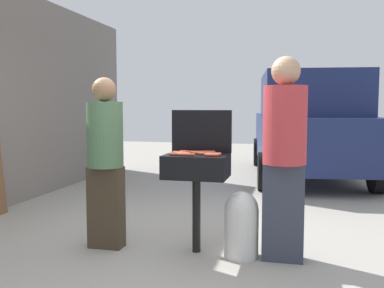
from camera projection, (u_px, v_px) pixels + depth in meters
The scene contains 23 objects.
ground_plane at pixel (171, 248), 4.30m from camera, with size 24.00×24.00×0.00m, color #9E998E.
bbq_grill at pixel (196, 170), 4.14m from camera, with size 0.60×0.44×0.95m.
grill_lid_open at pixel (201, 131), 4.32m from camera, with size 0.60×0.05×0.42m, color black.
hot_dog_0 at pixel (203, 153), 4.18m from camera, with size 0.03×0.03×0.13m, color #AD4228.
hot_dog_1 at pixel (186, 152), 4.26m from camera, with size 0.03×0.03×0.13m, color #AD4228.
hot_dog_2 at pixel (214, 154), 4.10m from camera, with size 0.03×0.03×0.13m, color #B74C33.
hot_dog_3 at pixel (205, 154), 4.07m from camera, with size 0.03×0.03×0.13m, color #AD4228.
hot_dog_4 at pixel (198, 153), 4.15m from camera, with size 0.03×0.03×0.13m, color #B74C33.
hot_dog_5 at pixel (188, 155), 4.00m from camera, with size 0.03×0.03×0.13m, color #AD4228.
hot_dog_6 at pixel (184, 154), 4.08m from camera, with size 0.03×0.03×0.13m, color #C6593D.
hot_dog_7 at pixel (183, 153), 4.12m from camera, with size 0.03×0.03×0.13m, color #AD4228.
hot_dog_8 at pixel (212, 155), 3.99m from camera, with size 0.03×0.03×0.13m, color #B74C33.
hot_dog_9 at pixel (200, 152), 4.23m from camera, with size 0.03×0.03×0.13m, color #C6593D.
hot_dog_10 at pixel (180, 152), 4.20m from camera, with size 0.03×0.03×0.13m, color #AD4228.
hot_dog_11 at pixel (176, 154), 4.06m from camera, with size 0.03×0.03×0.13m, color #C6593D.
hot_dog_12 at pixel (179, 153), 4.16m from camera, with size 0.03×0.03×0.13m, color #B74C33.
hot_dog_13 at pixel (211, 155), 3.96m from camera, with size 0.03×0.03×0.13m, color #AD4228.
hot_dog_14 at pixel (214, 154), 4.02m from camera, with size 0.03×0.03×0.13m, color #C6593D.
hot_dog_15 at pixel (208, 152), 4.24m from camera, with size 0.03×0.03×0.13m, color #C6593D.
propane_tank at pixel (241, 223), 4.04m from camera, with size 0.32×0.32×0.62m.
person_left at pixel (105, 156), 4.27m from camera, with size 0.35×0.35×1.68m.
person_right at pixel (284, 151), 3.91m from camera, with size 0.39×0.39×1.84m.
parked_minivan at pixel (308, 125), 8.51m from camera, with size 2.45×4.59×2.02m.
Camera 1 is at (1.19, -4.03, 1.41)m, focal length 40.72 mm.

